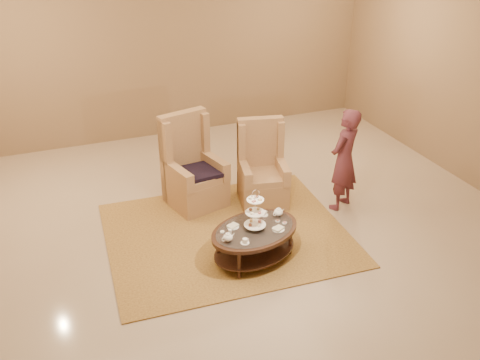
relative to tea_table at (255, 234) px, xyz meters
name	(u,v)px	position (x,y,z in m)	size (l,w,h in m)	color
ground	(242,240)	(0.00, 0.44, -0.36)	(8.00, 8.00, 0.00)	tan
ceiling	(242,240)	(0.00, 0.44, -0.36)	(8.00, 8.00, 0.02)	white
wall_back	(161,44)	(0.00, 4.44, 1.39)	(8.00, 0.04, 3.50)	#8C6D4C
rug	(227,234)	(-0.15, 0.64, -0.35)	(3.31, 2.81, 0.02)	#AF8B3E
tea_table	(255,234)	(0.00, 0.00, 0.00)	(1.37, 1.12, 1.00)	black
armchair_left	(192,174)	(-0.31, 1.66, 0.10)	(0.91, 0.93, 1.37)	#A87A4F
armchair_right	(262,175)	(0.68, 1.36, 0.06)	(0.81, 0.83, 1.25)	#A87A4F
person	(344,160)	(1.69, 0.75, 0.40)	(0.67, 0.59, 1.53)	#58262F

